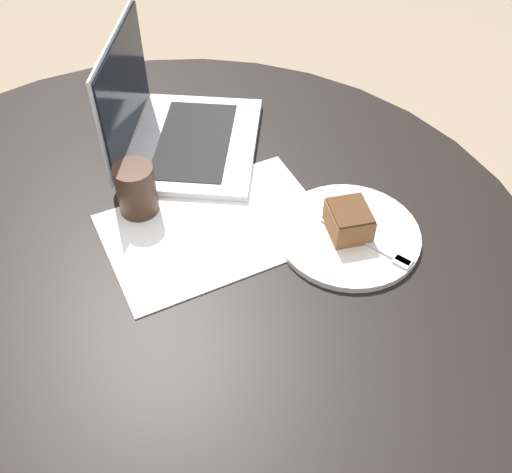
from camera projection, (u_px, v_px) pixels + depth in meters
ground_plane at (193, 452)px, 1.50m from camera, size 12.00×12.00×0.00m
dining_table at (167, 313)px, 1.07m from camera, size 1.32×1.32×0.71m
paper_document at (215, 228)px, 1.04m from camera, size 0.40×0.29×0.00m
plate at (349, 235)px, 1.03m from camera, size 0.25×0.25×0.01m
cake_slice at (349, 221)px, 1.01m from camera, size 0.07×0.08×0.05m
fork at (375, 246)px, 1.00m from camera, size 0.11×0.16×0.00m
coffee_glass at (138, 189)px, 1.04m from camera, size 0.07×0.07×0.10m
laptop at (177, 130)px, 1.17m from camera, size 0.36×0.38×0.24m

